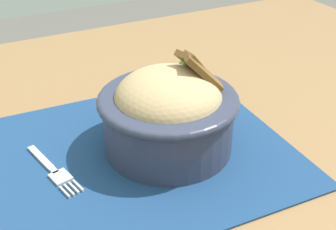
# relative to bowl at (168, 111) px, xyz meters

# --- Properties ---
(table) EXTENTS (1.36, 0.99, 0.75)m
(table) POSITION_rel_bowl_xyz_m (0.02, 0.00, -0.11)
(table) COLOR olive
(table) RESTS_ON ground_plane
(placemat) EXTENTS (0.43, 0.36, 0.00)m
(placemat) POSITION_rel_bowl_xyz_m (0.05, -0.01, -0.06)
(placemat) COLOR navy
(placemat) RESTS_ON table
(bowl) EXTENTS (0.20, 0.20, 0.13)m
(bowl) POSITION_rel_bowl_xyz_m (0.00, 0.00, 0.00)
(bowl) COLOR #2D3347
(bowl) RESTS_ON placemat
(fork) EXTENTS (0.04, 0.12, 0.00)m
(fork) POSITION_rel_bowl_xyz_m (0.15, -0.01, -0.05)
(fork) COLOR #B3B3B3
(fork) RESTS_ON placemat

